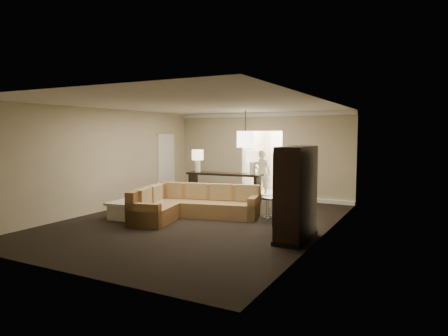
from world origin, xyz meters
The scene contains 19 objects.
ground centered at (0.00, 0.00, 0.00)m, with size 8.00×8.00×0.00m, color black.
wall_back centered at (0.00, 4.00, 1.40)m, with size 6.00×0.04×2.80m, color #C0B991.
wall_front centered at (0.00, -4.00, 1.40)m, with size 6.00×0.04×2.80m, color #C0B991.
wall_left centered at (-3.00, 0.00, 1.40)m, with size 0.04×8.00×2.80m, color #C0B991.
wall_right centered at (3.00, 0.00, 1.40)m, with size 0.04×8.00×2.80m, color #C0B991.
ceiling centered at (0.00, 0.00, 2.80)m, with size 6.00×8.00×0.02m, color white.
crown_molding centered at (0.00, 3.95, 2.73)m, with size 6.00×0.10×0.12m, color white.
baseboard centered at (0.00, 3.95, 0.06)m, with size 6.00×0.10×0.12m, color white.
side_door centered at (-2.97, 2.80, 1.05)m, with size 0.05×0.90×2.10m, color white.
foyer centered at (0.00, 5.34, 1.30)m, with size 1.44×2.02×2.80m.
sectional_sofa centered at (-0.42, 0.24, 0.33)m, with size 2.86×2.64×0.82m.
coffee_table centered at (-1.60, -0.43, 0.22)m, with size 1.14×1.14×0.45m.
console_table centered at (-0.68, 2.65, 0.54)m, with size 2.40×0.72×0.91m.
armoire centered at (2.59, -0.56, 0.90)m, with size 0.56×1.30×1.87m.
drink_table centered at (1.58, 0.77, 0.43)m, with size 0.48×0.48×0.60m.
table_lamp_left centered at (-1.59, 2.58, 1.38)m, with size 0.37×0.37×0.70m.
table_lamp_right centered at (0.23, 2.72, 1.38)m, with size 0.37×0.37×0.70m.
pendant_light centered at (0.00, 2.70, 1.95)m, with size 0.38×0.38×1.09m.
person centered at (-0.12, 4.30, 0.87)m, with size 0.63×0.42×1.75m, color beige.
Camera 1 is at (4.95, -8.15, 2.13)m, focal length 32.00 mm.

